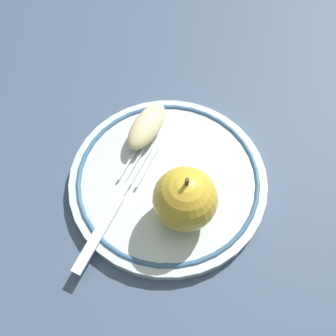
{
  "coord_description": "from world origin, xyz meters",
  "views": [
    {
      "loc": [
        -0.18,
        -0.13,
        0.42
      ],
      "look_at": [
        -0.01,
        0.01,
        0.04
      ],
      "focal_mm": 40.0,
      "sensor_mm": 36.0,
      "label": 1
    }
  ],
  "objects_px": {
    "plate": "(168,179)",
    "apple_red_whole": "(185,199)",
    "fork": "(114,206)",
    "apple_slice_front": "(147,126)"
  },
  "relations": [
    {
      "from": "plate",
      "to": "apple_slice_front",
      "type": "relative_size",
      "value": 3.11
    },
    {
      "from": "plate",
      "to": "apple_slice_front",
      "type": "height_order",
      "value": "apple_slice_front"
    },
    {
      "from": "plate",
      "to": "apple_red_whole",
      "type": "height_order",
      "value": "apple_red_whole"
    },
    {
      "from": "apple_red_whole",
      "to": "apple_slice_front",
      "type": "relative_size",
      "value": 1.02
    },
    {
      "from": "plate",
      "to": "apple_slice_front",
      "type": "distance_m",
      "value": 0.07
    },
    {
      "from": "plate",
      "to": "apple_slice_front",
      "type": "bearing_deg",
      "value": 61.95
    },
    {
      "from": "apple_red_whole",
      "to": "apple_slice_front",
      "type": "bearing_deg",
      "value": 61.6
    },
    {
      "from": "apple_red_whole",
      "to": "fork",
      "type": "relative_size",
      "value": 0.45
    },
    {
      "from": "fork",
      "to": "apple_slice_front",
      "type": "bearing_deg",
      "value": 6.32
    },
    {
      "from": "apple_red_whole",
      "to": "fork",
      "type": "height_order",
      "value": "apple_red_whole"
    }
  ]
}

